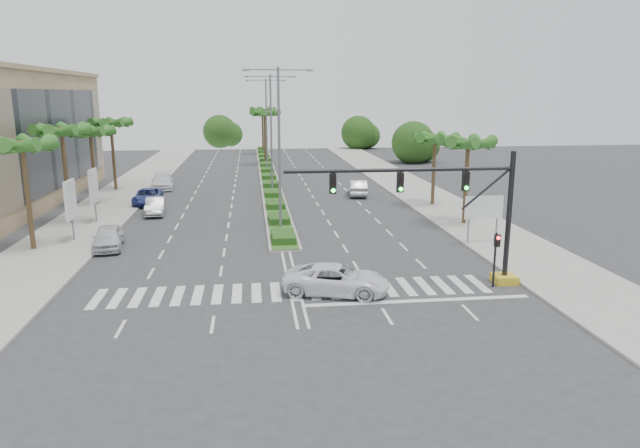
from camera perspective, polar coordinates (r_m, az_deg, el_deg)
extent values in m
plane|color=#333335|center=(30.10, -2.55, -6.73)|extent=(160.00, 160.00, 0.00)
cube|color=gray|center=(52.26, 12.56, 1.51)|extent=(6.00, 120.00, 0.15)
cube|color=gray|center=(51.03, -21.65, 0.63)|extent=(6.00, 120.00, 0.15)
cube|color=gray|center=(73.99, -5.24, 5.05)|extent=(2.20, 75.00, 0.20)
cube|color=#2E5B1F|center=(73.98, -5.25, 5.15)|extent=(1.80, 75.00, 0.04)
cube|color=gold|center=(32.89, 17.94, -5.23)|extent=(1.20, 1.20, 0.45)
cylinder|color=black|center=(32.02, 18.36, 0.70)|extent=(0.28, 0.28, 7.00)
cylinder|color=black|center=(29.53, 8.08, 5.37)|extent=(12.00, 0.20, 0.20)
cylinder|color=black|center=(31.19, 16.22, 3.33)|extent=(2.53, 0.12, 2.15)
cube|color=black|center=(30.70, 14.38, 4.15)|extent=(0.32, 0.24, 1.00)
cylinder|color=#19E533|center=(30.62, 14.44, 3.52)|extent=(0.20, 0.06, 0.20)
cube|color=black|center=(29.62, 8.04, 4.12)|extent=(0.32, 0.24, 1.00)
cylinder|color=#19E533|center=(29.54, 8.09, 3.47)|extent=(0.20, 0.06, 0.20)
cube|color=black|center=(28.92, 1.31, 4.04)|extent=(0.32, 0.24, 1.00)
cylinder|color=#19E533|center=(28.84, 1.34, 3.37)|extent=(0.20, 0.06, 0.20)
cylinder|color=black|center=(31.64, 17.06, -3.46)|extent=(0.12, 0.12, 3.00)
cube|color=black|center=(31.23, 17.30, -1.60)|extent=(0.28, 0.22, 0.65)
cylinder|color=red|center=(31.07, 17.42, -1.34)|extent=(0.18, 0.05, 0.18)
cylinder|color=slate|center=(40.06, 14.63, -0.08)|extent=(0.10, 0.10, 2.80)
cylinder|color=slate|center=(40.83, 17.25, -0.01)|extent=(0.10, 0.10, 2.80)
cube|color=#0C6638|center=(40.20, 16.06, 1.62)|extent=(2.60, 0.08, 1.50)
cube|color=white|center=(40.15, 16.08, 1.61)|extent=(2.70, 0.02, 1.60)
cylinder|color=slate|center=(43.04, -23.50, 0.14)|extent=(0.12, 0.12, 2.80)
cube|color=white|center=(42.75, -23.69, 2.23)|extent=(0.18, 2.10, 2.70)
cube|color=#D8594C|center=(42.75, -23.69, 2.23)|extent=(0.12, 2.00, 2.60)
cylinder|color=slate|center=(48.70, -21.56, 1.68)|extent=(0.12, 0.12, 2.80)
cube|color=white|center=(48.44, -21.71, 3.54)|extent=(0.18, 2.10, 2.70)
cube|color=#D8594C|center=(48.44, -21.71, 3.54)|extent=(0.12, 2.00, 2.60)
cylinder|color=brown|center=(41.44, -27.18, 2.29)|extent=(0.32, 0.32, 7.00)
sphere|color=brown|center=(41.03, -27.66, 6.96)|extent=(0.70, 0.70, 0.70)
cone|color=#266921|center=(40.67, -26.19, 6.92)|extent=(0.90, 3.62, 1.50)
cone|color=#266921|center=(41.61, -26.35, 7.01)|extent=(3.39, 2.96, 1.50)
cone|color=#266921|center=(42.13, -27.46, 6.96)|extent=(3.73, 1.68, 1.50)
cone|color=#266921|center=(41.84, -28.70, 6.80)|extent=(2.38, 3.65, 1.50)
cone|color=#266921|center=(40.96, -29.18, 6.65)|extent=(2.38, 3.65, 1.50)
cone|color=#266921|center=(40.13, -28.50, 6.62)|extent=(3.73, 1.68, 1.50)
cone|color=#266921|center=(40.00, -27.15, 6.75)|extent=(3.39, 2.96, 1.50)
cylinder|color=brown|center=(48.90, -24.05, 4.24)|extent=(0.32, 0.32, 7.40)
sphere|color=brown|center=(48.56, -24.44, 8.44)|extent=(0.70, 0.70, 0.70)
cone|color=#266921|center=(48.25, -23.17, 8.41)|extent=(0.90, 3.62, 1.50)
cone|color=#266921|center=(49.19, -23.36, 8.46)|extent=(3.39, 2.96, 1.50)
cone|color=#266921|center=(49.66, -24.34, 8.41)|extent=(3.73, 1.68, 1.50)
cone|color=#266921|center=(49.32, -25.37, 8.29)|extent=(2.38, 3.65, 1.50)
cone|color=#266921|center=(48.42, -25.72, 8.19)|extent=(2.38, 3.65, 1.50)
cone|color=#266921|center=(47.62, -25.09, 8.19)|extent=(3.73, 1.68, 1.50)
cone|color=#266921|center=(47.54, -23.94, 8.29)|extent=(3.39, 2.96, 1.50)
cylinder|color=brown|center=(56.56, -21.70, 5.17)|extent=(0.32, 0.32, 6.80)
sphere|color=brown|center=(56.27, -21.98, 8.49)|extent=(0.70, 0.70, 0.70)
cone|color=#266921|center=(56.00, -20.88, 8.46)|extent=(0.90, 3.62, 1.50)
cone|color=#266921|center=(56.94, -21.08, 8.51)|extent=(3.39, 2.96, 1.50)
cone|color=#266921|center=(57.37, -21.94, 8.46)|extent=(3.73, 1.68, 1.50)
cone|color=#266921|center=(57.00, -22.82, 8.37)|extent=(2.38, 3.65, 1.50)
cone|color=#266921|center=(56.08, -23.09, 8.29)|extent=(2.38, 3.65, 1.50)
cone|color=#266921|center=(55.31, -22.50, 8.29)|extent=(3.73, 1.68, 1.50)
cone|color=#266921|center=(55.27, -21.51, 8.37)|extent=(3.39, 2.96, 1.50)
cylinder|color=brown|center=(64.26, -19.95, 6.30)|extent=(0.32, 0.32, 7.20)
sphere|color=brown|center=(64.00, -20.19, 9.41)|extent=(0.70, 0.70, 0.70)
cone|color=#266921|center=(63.77, -19.21, 9.39)|extent=(0.90, 3.62, 1.50)
cone|color=#266921|center=(64.70, -19.42, 9.41)|extent=(3.39, 2.96, 1.50)
cone|color=#266921|center=(65.11, -20.19, 9.37)|extent=(3.73, 1.68, 1.50)
cone|color=#266921|center=(64.70, -20.96, 9.30)|extent=(2.38, 3.65, 1.50)
cone|color=#266921|center=(63.78, -21.16, 9.24)|extent=(2.38, 3.65, 1.50)
cone|color=#266921|center=(63.02, -20.62, 9.25)|extent=(3.73, 1.68, 1.50)
cone|color=#266921|center=(63.02, -19.75, 9.31)|extent=(3.39, 2.96, 1.50)
cylinder|color=brown|center=(45.93, 14.38, 3.90)|extent=(0.32, 0.32, 6.50)
sphere|color=brown|center=(45.57, 14.60, 7.81)|extent=(0.70, 0.70, 0.70)
cone|color=#266921|center=(45.99, 15.89, 7.66)|extent=(0.90, 3.62, 1.50)
cone|color=#266921|center=(46.63, 15.01, 7.77)|extent=(3.39, 2.96, 1.50)
cone|color=#266921|center=(46.49, 13.83, 7.82)|extent=(3.73, 1.68, 1.50)
cone|color=#266921|center=(45.68, 13.21, 7.77)|extent=(2.38, 3.65, 1.50)
cone|color=#266921|center=(44.78, 13.63, 7.66)|extent=(2.38, 3.65, 1.50)
cone|color=#266921|center=(44.50, 14.80, 7.56)|extent=(3.73, 1.68, 1.50)
cone|color=#266921|center=(45.04, 15.81, 7.56)|extent=(3.39, 2.96, 1.50)
cylinder|color=brown|center=(53.41, 11.30, 5.10)|extent=(0.32, 0.32, 6.20)
sphere|color=brown|center=(53.10, 11.44, 8.31)|extent=(0.70, 0.70, 0.70)
cone|color=#266921|center=(53.46, 12.57, 8.18)|extent=(0.90, 3.62, 1.50)
cone|color=#266921|center=(54.14, 11.85, 8.26)|extent=(3.39, 2.96, 1.50)
cone|color=#266921|center=(54.05, 10.83, 8.30)|extent=(3.73, 1.68, 1.50)
cone|color=#266921|center=(53.26, 10.25, 8.26)|extent=(2.38, 3.65, 1.50)
cone|color=#266921|center=(52.35, 10.56, 8.17)|extent=(2.38, 3.65, 1.50)
cone|color=#266921|center=(52.02, 11.55, 8.10)|extent=(3.73, 1.68, 1.50)
cone|color=#266921|center=(52.52, 12.45, 8.10)|extent=(3.39, 2.96, 1.50)
cylinder|color=brown|center=(83.55, -5.51, 8.46)|extent=(0.32, 0.32, 7.50)
sphere|color=brown|center=(83.36, -5.57, 10.96)|extent=(0.70, 0.70, 0.70)
cone|color=#266921|center=(83.39, -4.80, 10.90)|extent=(0.90, 3.62, 1.50)
cone|color=#266921|center=(84.24, -5.10, 10.92)|extent=(3.39, 2.96, 1.50)
cone|color=#266921|center=(84.43, -5.75, 10.91)|extent=(3.73, 1.68, 1.50)
cone|color=#266921|center=(83.82, -6.26, 10.88)|extent=(2.38, 3.65, 1.50)
cone|color=#266921|center=(82.86, -6.25, 10.86)|extent=(2.38, 3.65, 1.50)
cone|color=#266921|center=(82.28, -5.72, 10.86)|extent=(3.73, 1.68, 1.50)
cone|color=#266921|center=(82.52, -5.06, 10.88)|extent=(3.39, 2.96, 1.50)
cylinder|color=brown|center=(98.51, -5.75, 9.11)|extent=(0.32, 0.32, 7.50)
sphere|color=brown|center=(98.35, -5.80, 11.23)|extent=(0.70, 0.70, 0.70)
cone|color=#266921|center=(98.38, -5.14, 11.19)|extent=(0.90, 3.62, 1.50)
cone|color=#266921|center=(99.22, -5.40, 11.20)|extent=(3.39, 2.96, 1.50)
cone|color=#266921|center=(99.42, -5.95, 11.19)|extent=(3.73, 1.68, 1.50)
cone|color=#266921|center=(98.81, -6.39, 11.17)|extent=(2.38, 3.65, 1.50)
cone|color=#266921|center=(97.86, -6.38, 11.15)|extent=(2.38, 3.65, 1.50)
cone|color=#266921|center=(97.27, -5.93, 11.15)|extent=(3.73, 1.68, 1.50)
cone|color=#266921|center=(97.51, -5.37, 11.17)|extent=(3.39, 2.96, 1.50)
cylinder|color=slate|center=(42.53, -4.09, 7.32)|extent=(0.20, 0.20, 12.00)
cylinder|color=slate|center=(42.33, -5.90, 15.12)|extent=(2.40, 0.10, 0.10)
cylinder|color=slate|center=(42.45, -2.55, 15.16)|extent=(2.40, 0.10, 0.10)
cube|color=slate|center=(42.32, -7.44, 15.01)|extent=(0.50, 0.25, 0.12)
cube|color=slate|center=(42.55, -1.01, 15.10)|extent=(0.50, 0.25, 0.12)
cylinder|color=slate|center=(58.47, -4.90, 8.81)|extent=(0.20, 0.20, 12.00)
cylinder|color=slate|center=(58.32, -6.23, 14.47)|extent=(2.40, 0.10, 0.10)
cylinder|color=slate|center=(58.40, -3.79, 14.52)|extent=(2.40, 0.10, 0.10)
cube|color=slate|center=(58.31, -7.34, 14.40)|extent=(0.50, 0.25, 0.12)
cube|color=slate|center=(58.48, -2.68, 14.48)|extent=(0.50, 0.25, 0.12)
cylinder|color=slate|center=(74.43, -5.36, 9.66)|extent=(0.20, 0.20, 12.00)
cylinder|color=slate|center=(74.31, -6.41, 14.11)|extent=(2.40, 0.10, 0.10)
cylinder|color=slate|center=(74.38, -4.50, 14.15)|extent=(2.40, 0.10, 0.10)
cube|color=slate|center=(74.31, -7.28, 14.05)|extent=(0.50, 0.25, 0.12)
cube|color=slate|center=(74.43, -3.63, 14.12)|extent=(0.50, 0.25, 0.12)
imported|color=silver|center=(40.52, -20.43, -1.26)|extent=(2.43, 4.72, 1.54)
imported|color=#A5A6AA|center=(50.79, -16.15, 1.73)|extent=(1.89, 4.50, 1.45)
imported|color=navy|center=(55.73, -16.85, 2.64)|extent=(2.61, 5.30, 1.45)
imported|color=white|center=(64.55, -15.52, 4.13)|extent=(2.89, 5.79, 1.62)
imported|color=white|center=(29.52, 1.66, -5.57)|extent=(5.93, 3.95, 1.51)
imported|color=#A3A2A6|center=(58.15, 3.82, 3.65)|extent=(2.35, 5.05, 1.60)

